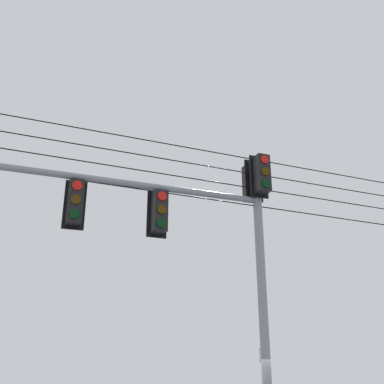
# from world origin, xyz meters

# --- Properties ---
(signal_mast_assembly) EXTENTS (4.42, 5.05, 7.04)m
(signal_mast_assembly) POSITION_xyz_m (-1.60, 0.10, 5.09)
(signal_mast_assembly) COLOR gray
(signal_mast_assembly) RESTS_ON ground
(overhead_wire_span) EXTENTS (21.24, 25.03, 1.81)m
(overhead_wire_span) POSITION_xyz_m (0.19, -2.01, 6.41)
(overhead_wire_span) COLOR black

